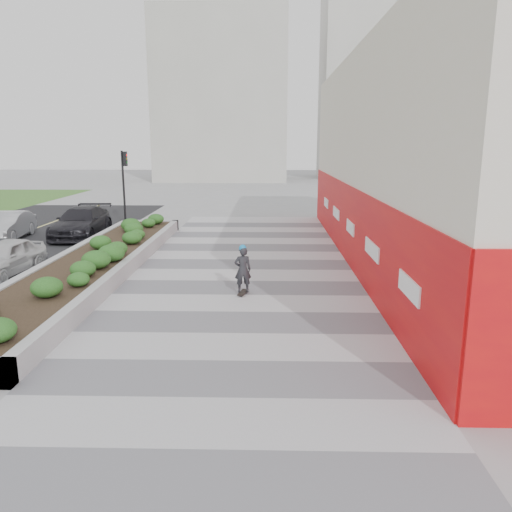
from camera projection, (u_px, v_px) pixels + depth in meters
The scene contains 12 objects.
ground at pixel (230, 350), 11.31m from camera, with size 160.00×160.00×0.00m, color gray.
walkway at pixel (238, 307), 14.23m from camera, with size 8.00×36.00×0.01m, color #A8A8AD.
building at pixel (429, 160), 19.02m from camera, with size 6.04×24.08×8.00m.
planter at pixel (94, 260), 18.18m from camera, with size 3.00×18.00×0.90m.
traffic_signal_near at pixel (124, 177), 27.94m from camera, with size 0.33×0.28×4.20m.
distant_bldg_north_l at pixel (222, 100), 62.87m from camera, with size 16.00×12.00×20.00m, color #ADAAA3.
distant_bldg_north_r at pixel (374, 87), 66.83m from camera, with size 14.00×10.00×24.00m, color #ADAAA3.
manhole_cover at pixel (255, 307), 14.22m from camera, with size 0.44×0.44×0.01m, color #595654.
skateboarder at pixel (243, 269), 15.31m from camera, with size 0.57×0.75×1.58m.
car_white at pixel (4, 258), 17.65m from camera, with size 1.49×3.71×1.26m, color silver.
car_silver at pixel (8, 226), 24.23m from camera, with size 1.42×4.07×1.34m, color #A9AAB0.
car_dark at pixel (81, 222), 24.93m from camera, with size 2.05×5.05×1.47m, color black.
Camera 1 is at (0.85, -10.55, 4.57)m, focal length 35.00 mm.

